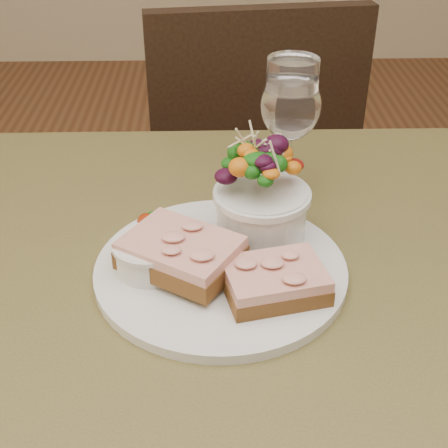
{
  "coord_description": "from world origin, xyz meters",
  "views": [
    {
      "loc": [
        -0.03,
        -0.54,
        1.18
      ],
      "look_at": [
        -0.02,
        0.03,
        0.81
      ],
      "focal_mm": 50.0,
      "sensor_mm": 36.0,
      "label": 1
    }
  ],
  "objects_px": {
    "chair_far": "(240,236)",
    "ramekin": "(150,254)",
    "sandwich_back": "(181,253)",
    "wine_glass": "(291,110)",
    "cafe_table": "(238,350)",
    "dinner_plate": "(221,269)",
    "salad_bowl": "(262,192)",
    "sandwich_front": "(275,281)"
  },
  "relations": [
    {
      "from": "cafe_table",
      "to": "dinner_plate",
      "type": "bearing_deg",
      "value": 136.36
    },
    {
      "from": "sandwich_front",
      "to": "ramekin",
      "type": "xyz_separation_m",
      "value": [
        -0.13,
        0.04,
        0.0
      ]
    },
    {
      "from": "chair_far",
      "to": "salad_bowl",
      "type": "height_order",
      "value": "chair_far"
    },
    {
      "from": "cafe_table",
      "to": "ramekin",
      "type": "relative_size",
      "value": 10.57
    },
    {
      "from": "sandwich_back",
      "to": "chair_far",
      "type": "bearing_deg",
      "value": 114.26
    },
    {
      "from": "sandwich_front",
      "to": "ramekin",
      "type": "bearing_deg",
      "value": 148.66
    },
    {
      "from": "sandwich_front",
      "to": "sandwich_back",
      "type": "height_order",
      "value": "sandwich_back"
    },
    {
      "from": "dinner_plate",
      "to": "sandwich_back",
      "type": "distance_m",
      "value": 0.05
    },
    {
      "from": "dinner_plate",
      "to": "ramekin",
      "type": "height_order",
      "value": "ramekin"
    },
    {
      "from": "chair_far",
      "to": "sandwich_back",
      "type": "distance_m",
      "value": 0.9
    },
    {
      "from": "chair_far",
      "to": "dinner_plate",
      "type": "distance_m",
      "value": 0.87
    },
    {
      "from": "cafe_table",
      "to": "salad_bowl",
      "type": "relative_size",
      "value": 6.3
    },
    {
      "from": "sandwich_front",
      "to": "salad_bowl",
      "type": "relative_size",
      "value": 0.93
    },
    {
      "from": "sandwich_back",
      "to": "cafe_table",
      "type": "bearing_deg",
      "value": 23.76
    },
    {
      "from": "chair_far",
      "to": "ramekin",
      "type": "xyz_separation_m",
      "value": [
        -0.14,
        -0.74,
        0.49
      ]
    },
    {
      "from": "ramekin",
      "to": "wine_glass",
      "type": "distance_m",
      "value": 0.26
    },
    {
      "from": "dinner_plate",
      "to": "salad_bowl",
      "type": "xyz_separation_m",
      "value": [
        0.05,
        0.06,
        0.07
      ]
    },
    {
      "from": "salad_bowl",
      "to": "sandwich_back",
      "type": "bearing_deg",
      "value": -143.86
    },
    {
      "from": "sandwich_back",
      "to": "wine_glass",
      "type": "bearing_deg",
      "value": 85.92
    },
    {
      "from": "chair_far",
      "to": "ramekin",
      "type": "relative_size",
      "value": 11.89
    },
    {
      "from": "salad_bowl",
      "to": "wine_glass",
      "type": "bearing_deg",
      "value": 69.58
    },
    {
      "from": "chair_far",
      "to": "sandwich_front",
      "type": "height_order",
      "value": "chair_far"
    },
    {
      "from": "salad_bowl",
      "to": "wine_glass",
      "type": "relative_size",
      "value": 0.73
    },
    {
      "from": "cafe_table",
      "to": "wine_glass",
      "type": "xyz_separation_m",
      "value": [
        0.07,
        0.19,
        0.22
      ]
    },
    {
      "from": "salad_bowl",
      "to": "wine_glass",
      "type": "height_order",
      "value": "wine_glass"
    },
    {
      "from": "wine_glass",
      "to": "chair_far",
      "type": "bearing_deg",
      "value": 92.83
    },
    {
      "from": "chair_far",
      "to": "sandwich_back",
      "type": "height_order",
      "value": "chair_far"
    },
    {
      "from": "chair_far",
      "to": "dinner_plate",
      "type": "height_order",
      "value": "chair_far"
    },
    {
      "from": "sandwich_back",
      "to": "sandwich_front",
      "type": "bearing_deg",
      "value": 10.77
    },
    {
      "from": "chair_far",
      "to": "sandwich_front",
      "type": "relative_size",
      "value": 7.64
    },
    {
      "from": "chair_far",
      "to": "wine_glass",
      "type": "distance_m",
      "value": 0.81
    },
    {
      "from": "chair_far",
      "to": "ramekin",
      "type": "bearing_deg",
      "value": 72.14
    },
    {
      "from": "cafe_table",
      "to": "ramekin",
      "type": "distance_m",
      "value": 0.17
    },
    {
      "from": "cafe_table",
      "to": "wine_glass",
      "type": "relative_size",
      "value": 4.57
    },
    {
      "from": "wine_glass",
      "to": "sandwich_front",
      "type": "bearing_deg",
      "value": -99.38
    },
    {
      "from": "dinner_plate",
      "to": "sandwich_front",
      "type": "height_order",
      "value": "sandwich_front"
    },
    {
      "from": "sandwich_back",
      "to": "salad_bowl",
      "type": "bearing_deg",
      "value": 68.52
    },
    {
      "from": "dinner_plate",
      "to": "sandwich_back",
      "type": "relative_size",
      "value": 1.89
    },
    {
      "from": "salad_bowl",
      "to": "wine_glass",
      "type": "xyz_separation_m",
      "value": [
        0.04,
        0.12,
        0.05
      ]
    },
    {
      "from": "sandwich_back",
      "to": "salad_bowl",
      "type": "height_order",
      "value": "salad_bowl"
    },
    {
      "from": "salad_bowl",
      "to": "wine_glass",
      "type": "distance_m",
      "value": 0.13
    },
    {
      "from": "sandwich_back",
      "to": "wine_glass",
      "type": "xyz_separation_m",
      "value": [
        0.13,
        0.18,
        0.09
      ]
    }
  ]
}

